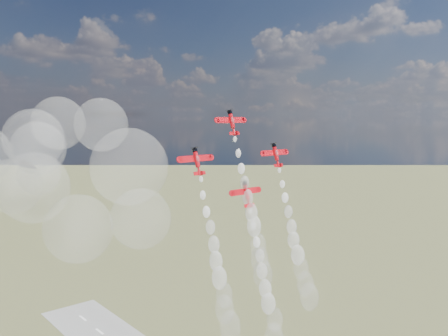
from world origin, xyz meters
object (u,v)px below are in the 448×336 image
plane_right (276,155)px  plane_slot (247,194)px  plane_lead (232,122)px  plane_left (197,161)px

plane_right → plane_slot: plane_right is taller
plane_slot → plane_right: bearing=12.1°
plane_lead → plane_slot: 22.52m
plane_left → plane_lead: bearing=12.1°
plane_lead → plane_right: plane_lead is taller
plane_lead → plane_right: 19.64m
plane_right → plane_slot: size_ratio=1.00×
plane_right → plane_lead: bearing=167.9°
plane_slot → plane_left: bearing=167.9°
plane_lead → plane_left: (-16.09, -3.45, -10.72)m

